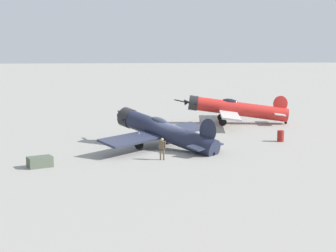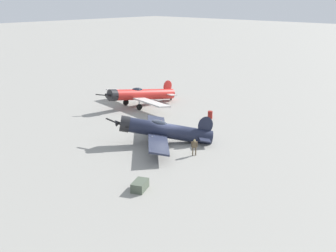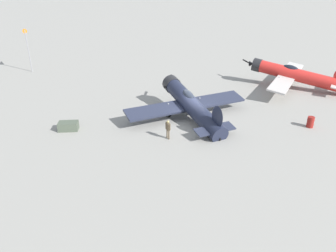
# 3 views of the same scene
# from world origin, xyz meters

# --- Properties ---
(ground_plane) EXTENTS (400.00, 400.00, 0.00)m
(ground_plane) POSITION_xyz_m (0.00, 0.00, 0.00)
(ground_plane) COLOR gray
(airplane_foreground) EXTENTS (9.62, 9.65, 3.25)m
(airplane_foreground) POSITION_xyz_m (0.36, -0.35, 1.34)
(airplane_foreground) COLOR #1E2338
(airplane_foreground) RESTS_ON ground_plane
(airplane_mid_apron) EXTENTS (11.73, 12.79, 3.02)m
(airplane_mid_apron) POSITION_xyz_m (-8.10, -12.72, 1.56)
(airplane_mid_apron) COLOR red
(airplane_mid_apron) RESTS_ON ground_plane
(ground_crew_mechanic) EXTENTS (0.49, 0.44, 1.57)m
(ground_crew_mechanic) POSITION_xyz_m (0.80, 4.09, 0.95)
(ground_crew_mechanic) COLOR brown
(ground_crew_mechanic) RESTS_ON ground_plane
(equipment_crate) EXTENTS (1.84, 1.53, 0.72)m
(equipment_crate) POSITION_xyz_m (9.14, 5.60, 0.36)
(equipment_crate) COLOR #4C5647
(equipment_crate) RESTS_ON ground_plane
(fuel_drum) EXTENTS (0.61, 0.61, 0.94)m
(fuel_drum) POSITION_xyz_m (-9.78, -2.16, 0.47)
(fuel_drum) COLOR maroon
(fuel_drum) RESTS_ON ground_plane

